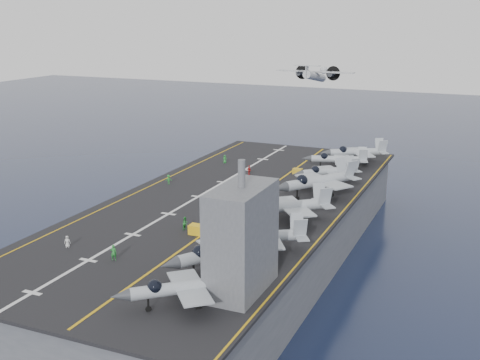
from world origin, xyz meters
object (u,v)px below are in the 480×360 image
at_px(fighter_jet_0, 183,286).
at_px(transport_plane, 315,76).
at_px(island_superstructure, 242,227).
at_px(tow_cart_a, 197,230).

bearing_deg(fighter_jet_0, transport_plane, 98.90).
bearing_deg(transport_plane, fighter_jet_0, -81.10).
relative_size(fighter_jet_0, transport_plane, 0.76).
distance_m(island_superstructure, fighter_jet_0, 9.00).
bearing_deg(fighter_jet_0, tow_cart_a, 113.43).
height_order(island_superstructure, tow_cart_a, island_superstructure).
height_order(island_superstructure, transport_plane, transport_plane).
xyz_separation_m(island_superstructure, transport_plane, (-19.39, 91.38, 7.37)).
height_order(island_superstructure, fighter_jet_0, island_superstructure).
bearing_deg(transport_plane, tow_cart_a, -85.10).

